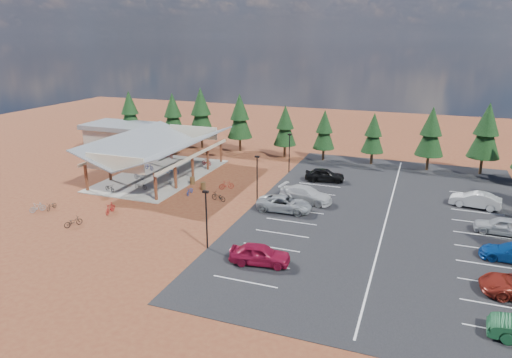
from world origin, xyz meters
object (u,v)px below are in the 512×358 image
(lamp_post_1, at_px, (257,176))
(car_4, at_px, (325,175))
(car_2, at_px, (284,204))
(bike_16, at_px, (218,197))
(bike_9, at_px, (37,207))
(bike_5, at_px, (174,180))
(bike_4, at_px, (141,186))
(bike_0, at_px, (110,188))
(car_0, at_px, (260,254))
(car_9, at_px, (475,200))
(bike_2, at_px, (149,166))
(bike_1, at_px, (139,176))
(bike_14, at_px, (190,191))
(outbuilding, at_px, (121,135))
(bike_7, at_px, (207,162))
(bike_pavilion, at_px, (159,146))
(bike_15, at_px, (227,185))
(bike_11, at_px, (110,208))
(bike_3, at_px, (169,155))
(trash_bin_0, at_px, (192,181))
(lamp_post_2, at_px, (289,150))
(lamp_post_0, at_px, (206,216))
(car_8, at_px, (502,226))
(bike_8, at_px, (52,206))
(trash_bin_1, at_px, (203,186))
(bike_12, at_px, (73,222))
(bike_6, at_px, (172,170))
(car_3, at_px, (306,194))

(lamp_post_1, distance_m, car_4, 11.27)
(car_2, bearing_deg, bike_16, 82.34)
(bike_9, bearing_deg, bike_5, -98.18)
(bike_4, bearing_deg, bike_0, 125.24)
(car_0, height_order, car_9, car_9)
(bike_0, distance_m, bike_2, 9.22)
(bike_1, distance_m, bike_14, 8.85)
(outbuilding, relative_size, bike_7, 6.68)
(bike_pavilion, distance_m, bike_1, 4.46)
(bike_15, xyz_separation_m, car_4, (10.05, 6.96, 0.32))
(bike_11, relative_size, car_2, 0.33)
(bike_3, relative_size, car_2, 0.28)
(trash_bin_0, distance_m, bike_4, 6.10)
(lamp_post_2, height_order, bike_14, lamp_post_2)
(lamp_post_0, relative_size, lamp_post_1, 1.00)
(outbuilding, height_order, car_8, outbuilding)
(bike_pavilion, height_order, car_0, bike_pavilion)
(outbuilding, distance_m, car_0, 44.76)
(bike_8, bearing_deg, bike_pavilion, 66.87)
(bike_8, xyz_separation_m, bike_14, (11.11, 9.13, 0.05))
(bike_3, height_order, bike_4, bike_3)
(bike_4, bearing_deg, outbuilding, 43.61)
(trash_bin_1, height_order, bike_7, bike_7)
(lamp_post_1, height_order, car_4, lamp_post_1)
(lamp_post_2, relative_size, bike_12, 2.92)
(car_2, bearing_deg, bike_9, 106.56)
(bike_16, bearing_deg, bike_15, -154.07)
(bike_1, relative_size, car_4, 0.34)
(lamp_post_2, height_order, car_0, lamp_post_2)
(bike_6, xyz_separation_m, car_9, (35.72, 0.52, 0.25))
(car_4, distance_m, car_9, 16.92)
(car_2, bearing_deg, bike_4, 83.63)
(bike_9, relative_size, car_8, 0.35)
(lamp_post_1, relative_size, lamp_post_2, 1.00)
(lamp_post_1, distance_m, bike_5, 11.89)
(bike_1, bearing_deg, car_8, -90.54)
(bike_6, bearing_deg, bike_15, -111.79)
(trash_bin_1, bearing_deg, car_9, 9.10)
(bike_16, bearing_deg, lamp_post_2, 177.44)
(bike_3, distance_m, car_9, 40.72)
(trash_bin_1, distance_m, car_0, 19.28)
(outbuilding, bearing_deg, car_8, -17.09)
(bike_0, height_order, bike_6, bike_6)
(trash_bin_1, xyz_separation_m, bike_4, (-6.72, -2.65, 0.09))
(car_9, bearing_deg, bike_0, -68.84)
(lamp_post_2, distance_m, car_8, 26.53)
(car_3, bearing_deg, lamp_post_1, 119.69)
(trash_bin_1, height_order, bike_8, trash_bin_1)
(bike_7, xyz_separation_m, bike_15, (6.64, -8.16, -0.06))
(bike_5, bearing_deg, car_4, -66.64)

